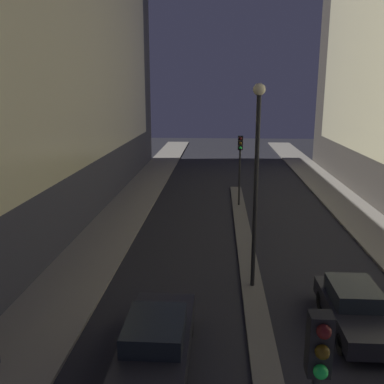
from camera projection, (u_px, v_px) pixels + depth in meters
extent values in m
cube|color=#383842|center=(30.00, 41.00, 23.19)|extent=(6.00, 44.37, 20.20)
cube|color=beige|center=(83.00, 21.00, 22.77)|extent=(0.05, 37.71, 15.35)
cube|color=#56544F|center=(248.00, 264.00, 18.93)|extent=(0.83, 30.17, 0.10)
cube|color=black|center=(319.00, 344.00, 5.80)|extent=(0.32, 0.28, 0.90)
sphere|color=#4C0F0F|center=(324.00, 332.00, 5.56)|extent=(0.20, 0.20, 0.20)
sphere|color=#4C380A|center=(322.00, 352.00, 5.63)|extent=(0.20, 0.20, 0.20)
sphere|color=#1EEA4C|center=(321.00, 372.00, 5.70)|extent=(0.20, 0.20, 0.20)
cylinder|color=black|center=(239.00, 178.00, 27.93)|extent=(0.12, 0.12, 3.67)
cube|color=black|center=(240.00, 143.00, 27.39)|extent=(0.32, 0.28, 0.90)
sphere|color=#4C0F0F|center=(241.00, 139.00, 27.15)|extent=(0.20, 0.20, 0.20)
sphere|color=#4C380A|center=(241.00, 143.00, 27.22)|extent=(0.20, 0.20, 0.20)
sphere|color=#1EEA4C|center=(240.00, 148.00, 27.29)|extent=(0.20, 0.20, 0.20)
cylinder|color=black|center=(256.00, 194.00, 15.90)|extent=(0.16, 0.16, 7.34)
sphere|color=#F9EAB2|center=(259.00, 89.00, 15.00)|extent=(0.44, 0.44, 0.44)
cube|color=black|center=(157.00, 342.00, 12.04)|extent=(1.86, 4.62, 0.67)
cube|color=black|center=(155.00, 329.00, 11.56)|extent=(1.58, 2.08, 0.55)
cylinder|color=black|center=(138.00, 324.00, 13.56)|extent=(0.22, 0.64, 0.64)
cylinder|color=black|center=(190.00, 326.00, 13.46)|extent=(0.22, 0.64, 0.64)
cube|color=black|center=(355.00, 313.00, 13.68)|extent=(1.71, 4.30, 0.57)
cube|color=black|center=(354.00, 293.00, 13.86)|extent=(1.45, 1.94, 0.54)
cube|color=red|center=(321.00, 282.00, 15.80)|extent=(0.14, 0.04, 0.10)
cube|color=red|center=(354.00, 283.00, 15.72)|extent=(0.14, 0.04, 0.10)
cylinder|color=black|center=(321.00, 300.00, 15.09)|extent=(0.22, 0.64, 0.64)
cylinder|color=black|center=(364.00, 302.00, 15.00)|extent=(0.22, 0.64, 0.64)
cylinder|color=black|center=(342.00, 344.00, 12.50)|extent=(0.22, 0.64, 0.64)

